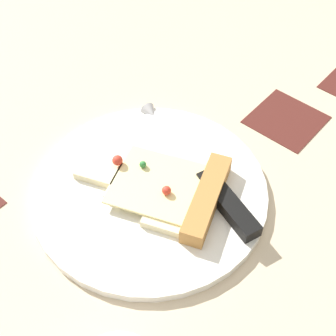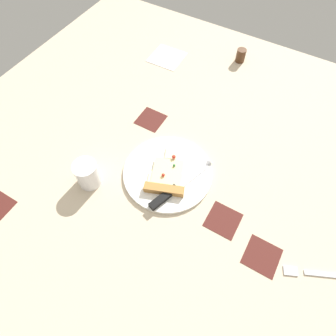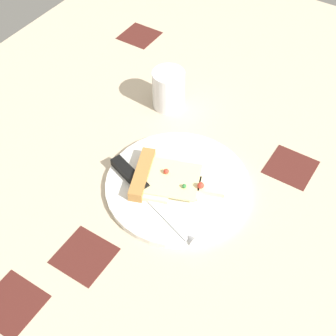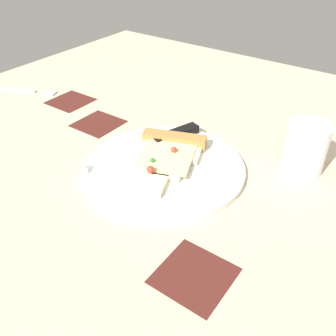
% 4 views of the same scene
% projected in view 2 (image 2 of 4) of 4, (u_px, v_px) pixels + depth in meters
% --- Properties ---
extents(ground_plane, '(1.45, 1.45, 0.03)m').
position_uv_depth(ground_plane, '(160.00, 148.00, 0.99)').
color(ground_plane, '#C6B293').
rests_on(ground_plane, ground).
extents(plate, '(0.28, 0.28, 0.01)m').
position_uv_depth(plate, '(168.00, 172.00, 0.91)').
color(plate, white).
rests_on(plate, ground_plane).
extents(pizza_slice, '(0.14, 0.19, 0.03)m').
position_uv_depth(pizza_slice, '(166.00, 177.00, 0.89)').
color(pizza_slice, beige).
rests_on(pizza_slice, plate).
extents(knife, '(0.10, 0.23, 0.02)m').
position_uv_depth(knife, '(175.00, 189.00, 0.87)').
color(knife, silver).
rests_on(knife, plate).
extents(drinking_glass, '(0.07, 0.07, 0.09)m').
position_uv_depth(drinking_glass, '(87.00, 174.00, 0.86)').
color(drinking_glass, white).
rests_on(drinking_glass, ground_plane).
extents(pepper_shaker, '(0.04, 0.04, 0.05)m').
position_uv_depth(pepper_shaker, '(241.00, 55.00, 1.18)').
color(pepper_shaker, '#4C2D19').
rests_on(pepper_shaker, ground_plane).
extents(fork, '(0.15, 0.08, 0.01)m').
position_uv_depth(fork, '(310.00, 273.00, 0.75)').
color(fork, silver).
rests_on(fork, ground_plane).
extents(napkin, '(0.13, 0.13, 0.00)m').
position_uv_depth(napkin, '(167.00, 57.00, 1.22)').
color(napkin, white).
rests_on(napkin, ground_plane).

